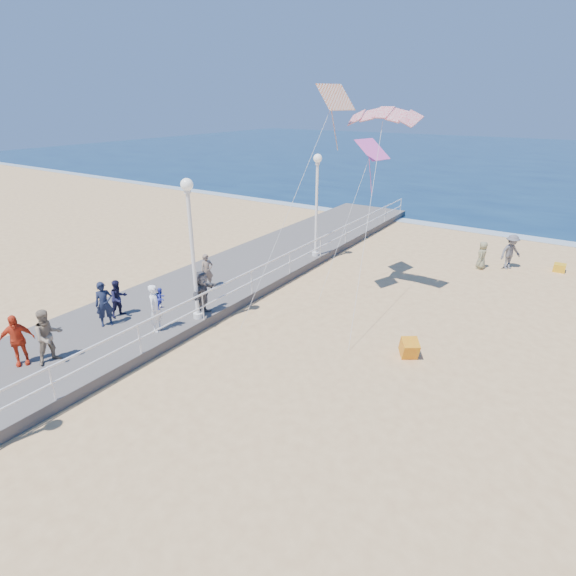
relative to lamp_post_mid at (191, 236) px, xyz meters
The scene contains 22 objects.
ground 6.48m from the lamp_post_mid, ahead, with size 160.00×160.00×0.00m, color #DFB275.
ocean 65.32m from the lamp_post_mid, 85.29° to the left, with size 160.00×90.00×0.05m, color #0C2648.
surf_line 21.50m from the lamp_post_mid, 75.37° to the left, with size 160.00×1.20×0.04m, color silver.
boardwalk 4.07m from the lamp_post_mid, behind, with size 5.00×44.00×0.40m, color #66615C.
railing 2.43m from the lamp_post_mid, ahead, with size 0.05×42.00×0.55m.
lamp_post_mid is the anchor object (origin of this frame).
lamp_post_far 9.00m from the lamp_post_mid, 90.00° to the left, with size 0.44×0.44×5.32m.
woman_holding_toddler 2.87m from the lamp_post_mid, 107.93° to the right, with size 0.65×0.42×1.77m, color white.
toddler_held 2.47m from the lamp_post_mid, 104.06° to the right, with size 0.39×0.30×0.80m, color #2F39B1.
spectator_0 4.11m from the lamp_post_mid, 135.84° to the right, with size 0.63×0.41×1.72m, color #181E35.
spectator_1 5.66m from the lamp_post_mid, 109.10° to the right, with size 0.88×0.69×1.81m, color gray.
spectator_3 6.45m from the lamp_post_mid, 113.14° to the right, with size 1.01×0.42×1.72m, color red.
spectator_5 2.40m from the lamp_post_mid, 97.70° to the left, with size 1.66×0.53×1.78m, color #59585D.
spectator_6 3.96m from the lamp_post_mid, 125.67° to the left, with size 0.56×0.37×1.55m, color #7D6756.
spectator_7 3.96m from the lamp_post_mid, 149.90° to the right, with size 0.72×0.56×1.48m, color #1B1B3B.
beach_walker_a 16.63m from the lamp_post_mid, 57.05° to the left, with size 1.18×0.68×1.83m, color #5B5B60.
beach_walker_c 15.36m from the lamp_post_mid, 59.27° to the left, with size 0.71×0.47×1.46m, color gray.
box_kite 8.63m from the lamp_post_mid, 16.96° to the left, with size 0.55×0.55×0.60m, color #D94F0C.
beach_chair_left 18.85m from the lamp_post_mid, 52.79° to the left, with size 0.55×0.55×0.40m, color gold.
kite_parafoil 8.58m from the lamp_post_mid, 53.53° to the left, with size 2.85×0.90×0.30m, color red, non-canonical shape.
kite_diamond_pink 8.99m from the lamp_post_mid, 67.28° to the left, with size 1.32×1.32×0.02m, color #E454B5.
kite_diamond_redwhite 7.25m from the lamp_post_mid, 54.89° to the left, with size 1.22×1.22×0.02m, color #BE4B16.
Camera 1 is at (6.14, -11.08, 8.18)m, focal length 28.00 mm.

